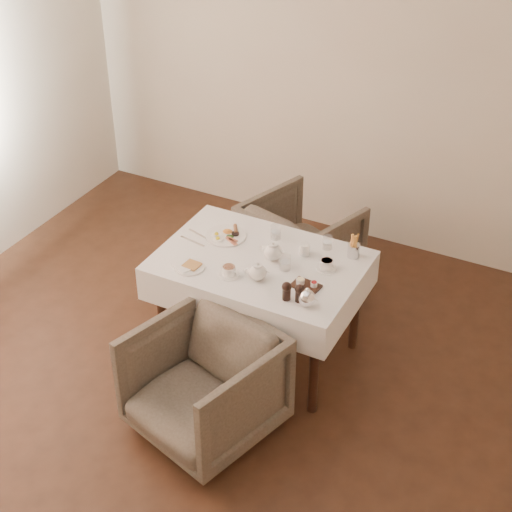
{
  "coord_description": "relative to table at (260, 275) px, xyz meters",
  "views": [
    {
      "loc": [
        1.99,
        -2.84,
        3.52
      ],
      "look_at": [
        0.15,
        0.71,
        0.82
      ],
      "focal_mm": 55.0,
      "sensor_mm": 36.0,
      "label": 1
    }
  ],
  "objects": [
    {
      "name": "glass_mid",
      "position": [
        0.18,
        -0.02,
        0.17
      ],
      "size": [
        0.08,
        0.08,
        0.1
      ],
      "primitive_type": "cylinder",
      "rotation": [
        0.0,
        0.0,
        -0.09
      ],
      "color": "silver",
      "rests_on": "table"
    },
    {
      "name": "creamer",
      "position": [
        0.22,
        0.18,
        0.16
      ],
      "size": [
        0.06,
        0.06,
        0.07
      ],
      "primitive_type": "cylinder",
      "rotation": [
        0.0,
        0.0,
        -0.02
      ],
      "color": "white",
      "rests_on": "table"
    },
    {
      "name": "condiment_board",
      "position": [
        0.37,
        -0.13,
        0.13
      ],
      "size": [
        0.18,
        0.13,
        0.04
      ],
      "rotation": [
        0.0,
        0.0,
        -0.12
      ],
      "color": "black",
      "rests_on": "table"
    },
    {
      "name": "glass_right",
      "position": [
        0.32,
        0.32,
        0.16
      ],
      "size": [
        0.08,
        0.08,
        0.09
      ],
      "primitive_type": "cylinder",
      "rotation": [
        0.0,
        0.0,
        -0.28
      ],
      "color": "silver",
      "rests_on": "table"
    },
    {
      "name": "teacup_near",
      "position": [
        -0.09,
        -0.23,
        0.15
      ],
      "size": [
        0.13,
        0.13,
        0.06
      ],
      "rotation": [
        0.0,
        0.0,
        -0.24
      ],
      "color": "white",
      "rests_on": "table"
    },
    {
      "name": "table",
      "position": [
        0.0,
        0.0,
        0.0
      ],
      "size": [
        1.28,
        0.88,
        0.75
      ],
      "color": "black",
      "rests_on": "ground"
    },
    {
      "name": "glass_left",
      "position": [
        -0.02,
        0.27,
        0.16
      ],
      "size": [
        0.07,
        0.07,
        0.1
      ],
      "primitive_type": "cylinder",
      "rotation": [
        0.0,
        0.0,
        -0.09
      ],
      "color": "silver",
      "rests_on": "table"
    },
    {
      "name": "cutlery_knife",
      "position": [
        -0.48,
        -0.01,
        0.12
      ],
      "size": [
        0.2,
        0.05,
        0.0
      ],
      "primitive_type": "cube",
      "rotation": [
        0.0,
        0.0,
        1.4
      ],
      "color": "silver",
      "rests_on": "table"
    },
    {
      "name": "cutlery_fork",
      "position": [
        -0.49,
        0.08,
        0.12
      ],
      "size": [
        0.18,
        0.07,
        0.0
      ],
      "primitive_type": "cube",
      "rotation": [
        0.0,
        0.0,
        1.28
      ],
      "color": "silver",
      "rests_on": "table"
    },
    {
      "name": "armchair_far",
      "position": [
        -0.11,
        0.88,
        -0.3
      ],
      "size": [
        0.92,
        0.93,
        0.67
      ],
      "primitive_type": "imported",
      "rotation": [
        0.0,
        0.0,
        2.81
      ],
      "color": "#463E33",
      "rests_on": "ground"
    },
    {
      "name": "pepper_mill_right",
      "position": [
        0.4,
        -0.27,
        0.17
      ],
      "size": [
        0.06,
        0.06,
        0.12
      ],
      "primitive_type": null,
      "rotation": [
        0.0,
        0.0,
        0.07
      ],
      "color": "black",
      "rests_on": "table"
    },
    {
      "name": "silver_pot",
      "position": [
        0.46,
        -0.3,
        0.18
      ],
      "size": [
        0.15,
        0.14,
        0.13
      ],
      "primitive_type": null,
      "rotation": [
        0.0,
        0.0,
        -0.4
      ],
      "color": "white",
      "rests_on": "table"
    },
    {
      "name": "teacup_far",
      "position": [
        0.41,
        0.1,
        0.14
      ],
      "size": [
        0.13,
        0.13,
        0.06
      ],
      "rotation": [
        0.0,
        0.0,
        -0.15
      ],
      "color": "white",
      "rests_on": "table"
    },
    {
      "name": "breakfast_plate",
      "position": [
        -0.32,
        0.14,
        0.13
      ],
      "size": [
        0.27,
        0.27,
        0.03
      ],
      "rotation": [
        0.0,
        0.0,
        0.13
      ],
      "color": "white",
      "rests_on": "table"
    },
    {
      "name": "pepper_mill_left",
      "position": [
        0.32,
        -0.29,
        0.18
      ],
      "size": [
        0.07,
        0.07,
        0.12
      ],
      "primitive_type": null,
      "rotation": [
        0.0,
        0.0,
        -0.18
      ],
      "color": "black",
      "rests_on": "table"
    },
    {
      "name": "fries_cup",
      "position": [
        0.51,
        0.3,
        0.19
      ],
      "size": [
        0.08,
        0.08,
        0.16
      ],
      "rotation": [
        0.0,
        0.0,
        -0.32
      ],
      "color": "silver",
      "rests_on": "table"
    },
    {
      "name": "side_plate",
      "position": [
        -0.35,
        -0.28,
        0.13
      ],
      "size": [
        0.21,
        0.19,
        0.02
      ],
      "rotation": [
        0.0,
        0.0,
        -0.28
      ],
      "color": "white",
      "rests_on": "table"
    },
    {
      "name": "teapot_front",
      "position": [
        0.08,
        -0.19,
        0.18
      ],
      "size": [
        0.18,
        0.16,
        0.12
      ],
      "primitive_type": null,
      "rotation": [
        0.0,
        0.0,
        0.3
      ],
      "color": "white",
      "rests_on": "table"
    },
    {
      "name": "teapot_centre",
      "position": [
        0.07,
        0.04,
        0.18
      ],
      "size": [
        0.17,
        0.13,
        0.13
      ],
      "primitive_type": null,
      "rotation": [
        0.0,
        0.0,
        0.03
      ],
      "color": "white",
      "rests_on": "table"
    },
    {
      "name": "armchair_near",
      "position": [
        0.03,
        -0.77,
        -0.29
      ],
      "size": [
        0.94,
        0.95,
        0.7
      ],
      "primitive_type": "imported",
      "rotation": [
        0.0,
        0.0,
        -0.29
      ],
      "color": "#463E33",
      "rests_on": "ground"
    }
  ]
}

